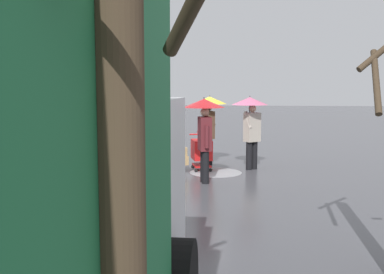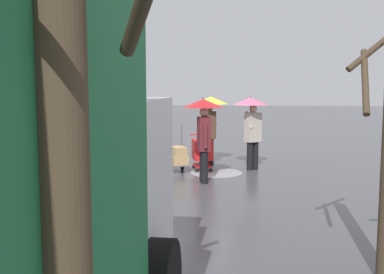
{
  "view_description": "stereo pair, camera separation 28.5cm",
  "coord_description": "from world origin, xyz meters",
  "px_view_note": "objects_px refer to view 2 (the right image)",
  "views": [
    {
      "loc": [
        -1.43,
        12.62,
        2.41
      ],
      "look_at": [
        -0.3,
        0.69,
        1.05
      ],
      "focal_mm": 41.67,
      "sensor_mm": 36.0,
      "label": 1
    },
    {
      "loc": [
        -1.72,
        12.59,
        2.41
      ],
      "look_at": [
        -0.3,
        0.69,
        1.05
      ],
      "focal_mm": 41.67,
      "sensor_mm": 36.0,
      "label": 2
    }
  ],
  "objects_px": {
    "pedestrian_black_side": "(210,114)",
    "shopping_cart_vendor": "(202,151)",
    "pedestrian_pink_side": "(203,120)",
    "cargo_van_parked_right": "(25,134)",
    "pedestrian_white_side": "(252,115)",
    "hand_dolly_boxes": "(178,157)",
    "bare_tree_far": "(63,172)"
  },
  "relations": [
    {
      "from": "pedestrian_black_side",
      "to": "shopping_cart_vendor",
      "type": "bearing_deg",
      "value": 79.15
    },
    {
      "from": "pedestrian_pink_side",
      "to": "pedestrian_black_side",
      "type": "bearing_deg",
      "value": -89.54
    },
    {
      "from": "cargo_van_parked_right",
      "to": "pedestrian_white_side",
      "type": "relative_size",
      "value": 2.49
    },
    {
      "from": "shopping_cart_vendor",
      "to": "pedestrian_black_side",
      "type": "xyz_separation_m",
      "value": [
        -0.17,
        -0.88,
        1.02
      ]
    },
    {
      "from": "hand_dolly_boxes",
      "to": "pedestrian_white_side",
      "type": "bearing_deg",
      "value": -163.61
    },
    {
      "from": "pedestrian_black_side",
      "to": "pedestrian_white_side",
      "type": "xyz_separation_m",
      "value": [
        -1.24,
        0.67,
        0.0
      ]
    },
    {
      "from": "pedestrian_black_side",
      "to": "pedestrian_white_side",
      "type": "height_order",
      "value": "same"
    },
    {
      "from": "pedestrian_pink_side",
      "to": "pedestrian_white_side",
      "type": "xyz_separation_m",
      "value": [
        -1.22,
        -1.86,
        0.0
      ]
    },
    {
      "from": "shopping_cart_vendor",
      "to": "pedestrian_white_side",
      "type": "bearing_deg",
      "value": -171.46
    },
    {
      "from": "shopping_cart_vendor",
      "to": "pedestrian_black_side",
      "type": "distance_m",
      "value": 1.36
    },
    {
      "from": "pedestrian_black_side",
      "to": "bare_tree_far",
      "type": "height_order",
      "value": "bare_tree_far"
    },
    {
      "from": "pedestrian_white_side",
      "to": "bare_tree_far",
      "type": "xyz_separation_m",
      "value": [
        0.97,
        11.09,
        0.46
      ]
    },
    {
      "from": "pedestrian_pink_side",
      "to": "pedestrian_black_side",
      "type": "distance_m",
      "value": 2.53
    },
    {
      "from": "hand_dolly_boxes",
      "to": "cargo_van_parked_right",
      "type": "bearing_deg",
      "value": 20.09
    },
    {
      "from": "cargo_van_parked_right",
      "to": "pedestrian_black_side",
      "type": "distance_m",
      "value": 5.36
    },
    {
      "from": "pedestrian_pink_side",
      "to": "bare_tree_far",
      "type": "bearing_deg",
      "value": 91.54
    },
    {
      "from": "cargo_van_parked_right",
      "to": "pedestrian_pink_side",
      "type": "xyz_separation_m",
      "value": [
        -4.65,
        -0.14,
        0.41
      ]
    },
    {
      "from": "cargo_van_parked_right",
      "to": "pedestrian_pink_side",
      "type": "distance_m",
      "value": 4.67
    },
    {
      "from": "hand_dolly_boxes",
      "to": "pedestrian_pink_side",
      "type": "distance_m",
      "value": 1.89
    },
    {
      "from": "pedestrian_black_side",
      "to": "pedestrian_pink_side",
      "type": "bearing_deg",
      "value": 90.46
    },
    {
      "from": "pedestrian_black_side",
      "to": "cargo_van_parked_right",
      "type": "bearing_deg",
      "value": 29.97
    },
    {
      "from": "hand_dolly_boxes",
      "to": "pedestrian_pink_side",
      "type": "xyz_separation_m",
      "value": [
        -0.84,
        1.25,
        1.14
      ]
    },
    {
      "from": "cargo_van_parked_right",
      "to": "bare_tree_far",
      "type": "height_order",
      "value": "bare_tree_far"
    },
    {
      "from": "shopping_cart_vendor",
      "to": "pedestrian_white_side",
      "type": "relative_size",
      "value": 0.49
    },
    {
      "from": "pedestrian_black_side",
      "to": "bare_tree_far",
      "type": "relative_size",
      "value": 0.54
    },
    {
      "from": "pedestrian_pink_side",
      "to": "pedestrian_white_side",
      "type": "relative_size",
      "value": 1.0
    },
    {
      "from": "cargo_van_parked_right",
      "to": "hand_dolly_boxes",
      "type": "relative_size",
      "value": 4.06
    },
    {
      "from": "pedestrian_pink_side",
      "to": "pedestrian_white_side",
      "type": "bearing_deg",
      "value": -123.31
    },
    {
      "from": "shopping_cart_vendor",
      "to": "bare_tree_far",
      "type": "relative_size",
      "value": 0.26
    },
    {
      "from": "shopping_cart_vendor",
      "to": "pedestrian_black_side",
      "type": "bearing_deg",
      "value": -100.85
    },
    {
      "from": "hand_dolly_boxes",
      "to": "bare_tree_far",
      "type": "relative_size",
      "value": 0.33
    },
    {
      "from": "cargo_van_parked_right",
      "to": "pedestrian_white_side",
      "type": "distance_m",
      "value": 6.21
    }
  ]
}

